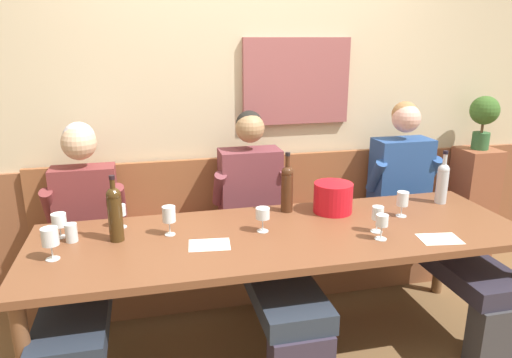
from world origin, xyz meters
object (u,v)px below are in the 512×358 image
(dining_table, at_px, (282,244))
(person_center_left_seat, at_px, (263,229))
(wine_bottle_green_tall, at_px, (287,187))
(wine_glass_center_rear, at_px, (120,212))
(wine_glass_left_end, at_px, (59,221))
(potted_plant, at_px, (484,116))
(wine_bottle_amber_mid, at_px, (115,212))
(wine_glass_by_bottle, at_px, (382,222))
(wine_glass_right_end, at_px, (169,215))
(wall_bench, at_px, (253,252))
(wine_glass_mid_right, at_px, (378,214))
(person_right_seat, at_px, (81,248))
(person_left_seat, at_px, (426,211))
(ice_bucket, at_px, (333,198))
(water_tumbler_left, at_px, (71,233))
(wine_glass_center_front, at_px, (403,200))
(wine_glass_mid_left, at_px, (50,237))
(wine_glass_near_bucket, at_px, (263,214))
(wine_bottle_clear_water, at_px, (442,182))

(dining_table, xyz_separation_m, person_center_left_seat, (-0.02, 0.34, -0.05))
(wine_bottle_green_tall, xyz_separation_m, wine_glass_center_rear, (-0.97, -0.03, -0.06))
(wine_glass_left_end, height_order, potted_plant, potted_plant)
(wine_bottle_green_tall, distance_m, wine_bottle_amber_mid, 1.01)
(wine_glass_left_end, xyz_separation_m, potted_plant, (2.95, 0.55, 0.36))
(wine_glass_by_bottle, xyz_separation_m, wine_glass_right_end, (-1.08, 0.31, 0.02))
(wall_bench, height_order, wine_bottle_amber_mid, wine_bottle_amber_mid)
(dining_table, bearing_deg, wine_glass_by_bottle, -23.31)
(dining_table, relative_size, wine_glass_left_end, 20.15)
(person_center_left_seat, distance_m, wine_glass_mid_right, 0.73)
(dining_table, xyz_separation_m, person_right_seat, (-1.09, 0.32, -0.06))
(person_left_seat, relative_size, ice_bucket, 5.62)
(ice_bucket, relative_size, water_tumbler_left, 2.42)
(wine_glass_mid_right, bearing_deg, potted_plant, 33.97)
(wine_glass_center_front, xyz_separation_m, wine_glass_mid_left, (-1.91, -0.13, 0.01))
(wine_glass_left_end, distance_m, wine_glass_right_end, 0.58)
(person_right_seat, xyz_separation_m, wine_glass_mid_right, (1.59, -0.43, 0.23))
(wine_glass_center_front, relative_size, wine_glass_left_end, 1.14)
(wine_bottle_green_tall, distance_m, wine_glass_near_bucket, 0.35)
(wine_glass_center_front, bearing_deg, wine_glass_right_end, 178.39)
(person_center_left_seat, xyz_separation_m, wine_glass_mid_right, (0.53, -0.45, 0.22))
(wine_glass_by_bottle, bearing_deg, wine_glass_mid_left, 174.93)
(wine_glass_center_front, bearing_deg, wine_glass_near_bucket, -177.85)
(wine_bottle_clear_water, bearing_deg, person_left_seat, 96.71)
(wine_glass_by_bottle, bearing_deg, ice_bucket, 101.69)
(wine_glass_center_front, bearing_deg, potted_plant, 33.56)
(dining_table, bearing_deg, wine_glass_mid_left, -177.01)
(person_left_seat, relative_size, wine_glass_near_bucket, 9.70)
(wine_bottle_amber_mid, relative_size, wine_glass_left_end, 2.66)
(person_center_left_seat, xyz_separation_m, wine_bottle_amber_mid, (-0.85, -0.24, 0.27))
(person_center_left_seat, relative_size, potted_plant, 3.25)
(wine_glass_center_rear, relative_size, wine_glass_near_bucket, 0.97)
(wine_bottle_amber_mid, distance_m, wine_glass_mid_right, 1.39)
(person_center_left_seat, relative_size, wine_bottle_clear_water, 3.84)
(wine_glass_center_rear, xyz_separation_m, potted_plant, (2.64, 0.48, 0.36))
(person_center_left_seat, relative_size, wine_bottle_amber_mid, 3.71)
(wine_glass_center_rear, bearing_deg, person_right_seat, 169.83)
(wine_bottle_amber_mid, xyz_separation_m, potted_plant, (2.66, 0.66, 0.30))
(person_left_seat, height_order, potted_plant, potted_plant)
(person_center_left_seat, xyz_separation_m, wine_glass_near_bucket, (-0.08, -0.30, 0.22))
(wine_glass_center_rear, xyz_separation_m, wine_glass_near_bucket, (0.75, -0.24, 0.01))
(wall_bench, xyz_separation_m, person_center_left_seat, (-0.02, -0.38, 0.34))
(wine_glass_center_front, bearing_deg, wine_glass_mid_right, -144.38)
(wine_bottle_amber_mid, bearing_deg, wine_glass_center_rear, 85.02)
(wall_bench, xyz_separation_m, wine_bottle_amber_mid, (-0.87, -0.62, 0.61))
(wall_bench, bearing_deg, water_tumbler_left, -152.07)
(wine_glass_center_rear, bearing_deg, wine_glass_by_bottle, -19.93)
(person_center_left_seat, distance_m, wine_glass_mid_left, 1.23)
(wine_bottle_clear_water, xyz_separation_m, wine_glass_right_end, (-1.72, -0.12, -0.03))
(wine_bottle_clear_water, height_order, wine_glass_center_front, wine_bottle_clear_water)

